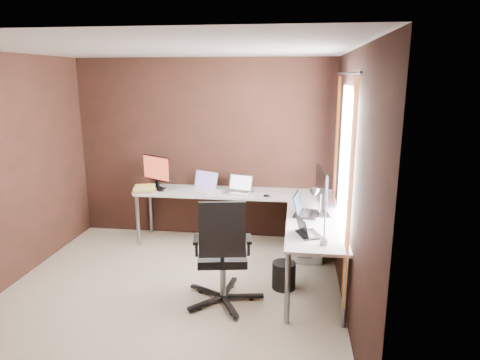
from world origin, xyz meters
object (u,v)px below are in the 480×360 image
laptop_black_small (306,231)px  office_chair (223,273)px  laptop_white (203,186)px  laptop_silver (239,189)px  drawer_pedestal (305,234)px  desk_lamp (318,209)px  wastebasket (284,275)px  monitor_right (321,189)px  book_stack (144,189)px  laptop_black_big (303,210)px  monitor_left (157,170)px

laptop_black_small → office_chair: office_chair is taller
laptop_white → office_chair: office_chair is taller
laptop_white → laptop_silver: (0.50, -0.06, -0.00)m
office_chair → drawer_pedestal: bearing=46.9°
laptop_white → office_chair: size_ratio=0.40×
laptop_white → office_chair: 1.81m
desk_lamp → wastebasket: bearing=104.1°
monitor_right → wastebasket: size_ratio=2.17×
book_stack → laptop_black_big: bearing=-18.1°
monitor_left → laptop_black_big: 2.20m
drawer_pedestal → laptop_black_big: laptop_black_big is taller
book_stack → office_chair: size_ratio=0.28×
book_stack → wastebasket: bearing=-29.0°
monitor_right → laptop_white: bearing=53.9°
monitor_left → wastebasket: 2.36m
drawer_pedestal → laptop_white: bearing=164.2°
desk_lamp → monitor_right: bearing=64.3°
laptop_white → wastebasket: laptop_white is taller
desk_lamp → laptop_silver: bearing=99.6°
laptop_silver → book_stack: bearing=-157.6°
monitor_left → office_chair: 2.16m
laptop_white → monitor_right: bearing=-5.4°
laptop_white → laptop_silver: bearing=17.0°
laptop_silver → book_stack: 1.28m
drawer_pedestal → book_stack: bearing=175.1°
laptop_black_small → office_chair: bearing=77.8°
monitor_left → laptop_black_big: monitor_left is taller
book_stack → wastebasket: book_stack is taller
drawer_pedestal → book_stack: 2.22m
wastebasket → laptop_white: bearing=132.2°
laptop_black_small → book_stack: bearing=38.2°
laptop_silver → wastebasket: 1.51m
book_stack → desk_lamp: size_ratio=0.60×
drawer_pedestal → office_chair: size_ratio=0.54×
monitor_left → laptop_silver: (1.16, -0.06, -0.21)m
office_chair → wastebasket: office_chair is taller
office_chair → monitor_left: bearing=116.4°
laptop_silver → laptop_black_small: bearing=-44.1°
monitor_left → office_chair: (1.20, -1.66, -0.66)m
monitor_left → laptop_black_big: (2.00, -0.90, -0.21)m
laptop_silver → wastebasket: laptop_silver is taller
wastebasket → desk_lamp: bearing=-55.5°
laptop_silver → office_chair: 1.66m
laptop_silver → wastebasket: (0.65, -1.21, -0.63)m
laptop_black_small → book_stack: (-2.14, 1.35, -0.00)m
drawer_pedestal → desk_lamp: size_ratio=1.15×
laptop_black_small → wastebasket: laptop_black_small is taller
laptop_black_big → desk_lamp: (0.12, -0.82, 0.27)m
monitor_left → book_stack: (-0.11, -0.21, -0.21)m
monitor_right → wastebasket: (-0.38, -0.39, -0.88)m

